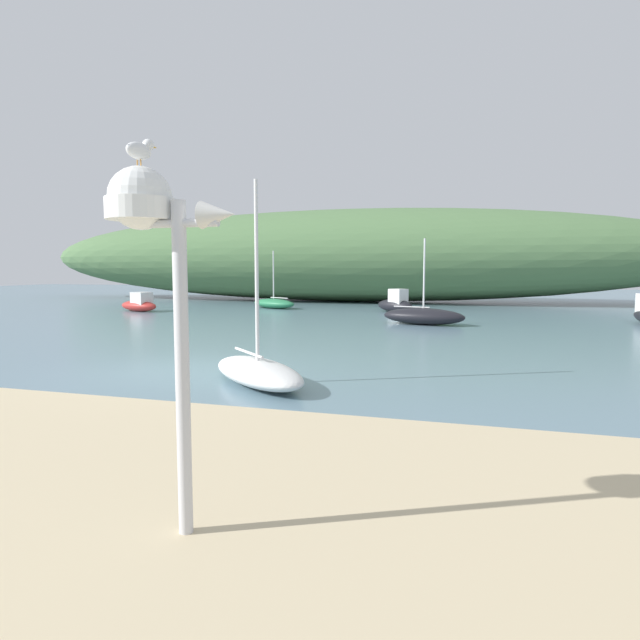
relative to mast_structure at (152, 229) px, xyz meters
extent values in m
plane|color=slate|center=(-4.19, 7.48, -2.77)|extent=(120.00, 120.00, 0.00)
ellipsoid|color=#517547|center=(-7.32, 36.05, 0.69)|extent=(51.74, 10.47, 6.92)
cylinder|color=silver|center=(0.25, 0.00, -1.17)|extent=(0.12, 0.12, 2.80)
cylinder|color=silver|center=(0.25, 0.00, 0.04)|extent=(0.71, 0.07, 0.07)
cylinder|color=white|center=(-0.10, 0.00, 0.17)|extent=(0.57, 0.57, 0.18)
sphere|color=white|center=(-0.10, 0.00, 0.25)|extent=(0.52, 0.52, 0.52)
cone|color=silver|center=(0.61, 0.00, 0.10)|extent=(0.29, 0.22, 0.22)
cylinder|color=orange|center=(-0.12, 0.00, 0.54)|extent=(0.01, 0.01, 0.05)
cylinder|color=orange|center=(-0.08, 0.00, 0.54)|extent=(0.01, 0.01, 0.05)
ellipsoid|color=white|center=(-0.10, 0.00, 0.63)|extent=(0.16, 0.27, 0.14)
ellipsoid|color=#9EA0A8|center=(-0.10, 0.00, 0.66)|extent=(0.14, 0.25, 0.05)
sphere|color=white|center=(-0.08, 0.11, 0.71)|extent=(0.10, 0.10, 0.10)
cone|color=gold|center=(-0.07, 0.17, 0.70)|extent=(0.04, 0.06, 0.03)
ellipsoid|color=#B72D28|center=(-16.24, 22.81, -2.46)|extent=(3.12, 1.97, 0.63)
cube|color=silver|center=(-15.97, 22.71, -2.01)|extent=(1.25, 1.13, 0.71)
ellipsoid|color=black|center=(-1.95, 26.54, -2.40)|extent=(2.59, 2.21, 0.73)
cube|color=silver|center=(-1.75, 26.40, -1.87)|extent=(1.15, 1.12, 0.85)
ellipsoid|color=white|center=(-1.87, 6.54, -2.52)|extent=(3.40, 3.35, 0.50)
cylinder|color=silver|center=(-1.87, 6.54, -0.45)|extent=(0.08, 0.08, 3.94)
cylinder|color=silver|center=(-2.24, 6.90, -2.17)|extent=(1.16, 1.13, 0.06)
ellipsoid|color=black|center=(0.30, 19.96, -2.41)|extent=(3.90, 2.16, 0.73)
cylinder|color=silver|center=(0.30, 19.96, -0.63)|extent=(0.08, 0.08, 3.26)
cylinder|color=silver|center=(-0.24, 20.09, -2.01)|extent=(1.63, 0.43, 0.06)
ellipsoid|color=#287A4C|center=(-9.63, 27.29, -2.47)|extent=(3.70, 2.81, 0.60)
cylinder|color=silver|center=(-9.63, 27.29, -0.78)|extent=(0.08, 0.08, 3.14)
cylinder|color=silver|center=(-9.17, 27.03, -2.10)|extent=(1.42, 0.82, 0.06)
camera|label=1|loc=(2.60, -3.89, -0.33)|focal=30.12mm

